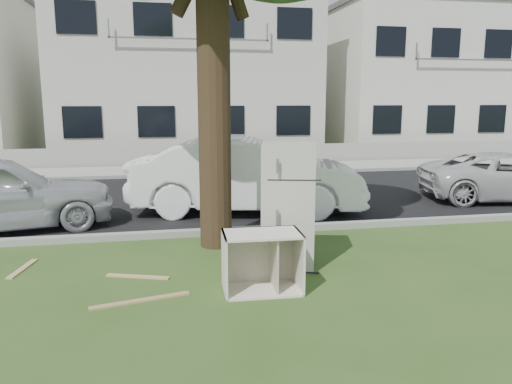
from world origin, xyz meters
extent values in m
plane|color=#304C1B|center=(0.00, 0.00, 0.00)|extent=(120.00, 120.00, 0.00)
cube|color=black|center=(0.00, 6.00, 0.01)|extent=(120.00, 7.00, 0.01)
cube|color=gray|center=(0.00, 2.45, 0.00)|extent=(120.00, 0.18, 0.12)
cube|color=gray|center=(0.00, 9.55, 0.00)|extent=(120.00, 0.18, 0.12)
cube|color=gray|center=(0.00, 11.00, 0.01)|extent=(120.00, 2.80, 0.01)
cube|color=gray|center=(0.00, 12.60, 0.35)|extent=(120.00, 0.15, 0.70)
cylinder|color=black|center=(-0.40, 1.80, 2.60)|extent=(0.54, 0.54, 5.20)
cube|color=beige|center=(0.00, 17.50, 3.60)|extent=(11.00, 8.00, 7.20)
cube|color=silver|center=(12.00, 17.50, 3.30)|extent=(10.00, 8.00, 6.60)
cube|color=#595451|center=(12.00, 17.50, 6.72)|extent=(10.20, 8.16, 0.24)
cube|color=silver|center=(0.52, 0.53, 0.92)|extent=(0.91, 0.87, 1.85)
cube|color=beige|center=(-0.05, -0.37, 0.39)|extent=(1.03, 0.66, 0.79)
cube|color=#A68650|center=(-1.60, -0.44, 0.01)|extent=(1.23, 0.38, 0.02)
cube|color=tan|center=(-1.67, 0.44, 0.01)|extent=(0.89, 0.39, 0.02)
cube|color=tan|center=(-3.35, 1.11, 0.01)|extent=(0.26, 0.84, 0.02)
imported|color=white|center=(0.57, 4.20, 0.83)|extent=(5.29, 2.76, 1.66)
imported|color=beige|center=(7.15, 4.26, 0.59)|extent=(4.54, 2.78, 1.18)
camera|label=1|loc=(-1.31, -6.44, 2.48)|focal=35.00mm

